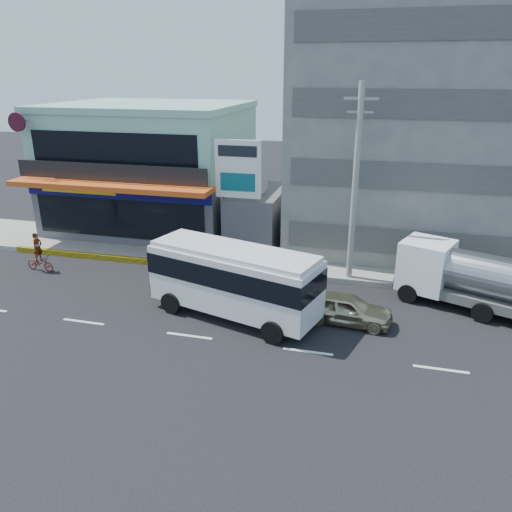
% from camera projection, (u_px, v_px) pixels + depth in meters
% --- Properties ---
extents(ground, '(120.00, 120.00, 0.00)m').
position_uv_depth(ground, '(189.00, 336.00, 20.88)').
color(ground, black).
rests_on(ground, ground).
extents(sidewalk, '(70.00, 5.00, 0.30)m').
position_uv_depth(sidewalk, '(334.00, 263.00, 28.28)').
color(sidewalk, gray).
rests_on(sidewalk, ground).
extents(shop_building, '(12.40, 11.70, 8.00)m').
position_uv_depth(shop_building, '(152.00, 170.00, 33.98)').
color(shop_building, '#444449').
rests_on(shop_building, ground).
extents(concrete_building, '(16.00, 12.00, 14.00)m').
position_uv_depth(concrete_building, '(434.00, 131.00, 29.69)').
color(concrete_building, gray).
rests_on(concrete_building, ground).
extents(gap_structure, '(3.00, 6.00, 3.50)m').
position_uv_depth(gap_structure, '(259.00, 218.00, 31.14)').
color(gap_structure, '#444449').
rests_on(gap_structure, ground).
extents(satellite_dish, '(1.50, 1.50, 0.15)m').
position_uv_depth(satellite_dish, '(255.00, 193.00, 29.59)').
color(satellite_dish, slate).
rests_on(satellite_dish, gap_structure).
extents(billboard, '(2.60, 0.18, 6.90)m').
position_uv_depth(billboard, '(238.00, 176.00, 27.60)').
color(billboard, gray).
rests_on(billboard, ground).
extents(utility_pole_near, '(1.60, 0.30, 10.00)m').
position_uv_depth(utility_pole_near, '(355.00, 185.00, 24.38)').
color(utility_pole_near, '#999993').
rests_on(utility_pole_near, ground).
extents(minibus, '(8.14, 4.57, 3.25)m').
position_uv_depth(minibus, '(234.00, 277.00, 21.88)').
color(minibus, silver).
rests_on(minibus, ground).
extents(sedan, '(4.07, 1.92, 1.34)m').
position_uv_depth(sedan, '(347.00, 309.00, 21.76)').
color(sedan, '#B7AE8B').
rests_on(sedan, ground).
extents(tanker_truck, '(7.52, 4.67, 2.86)m').
position_uv_depth(tanker_truck, '(474.00, 278.00, 22.71)').
color(tanker_truck, white).
rests_on(tanker_truck, ground).
extents(motorcycle_rider, '(1.74, 0.74, 2.17)m').
position_uv_depth(motorcycle_rider, '(39.00, 258.00, 27.40)').
color(motorcycle_rider, '#64120E').
rests_on(motorcycle_rider, ground).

